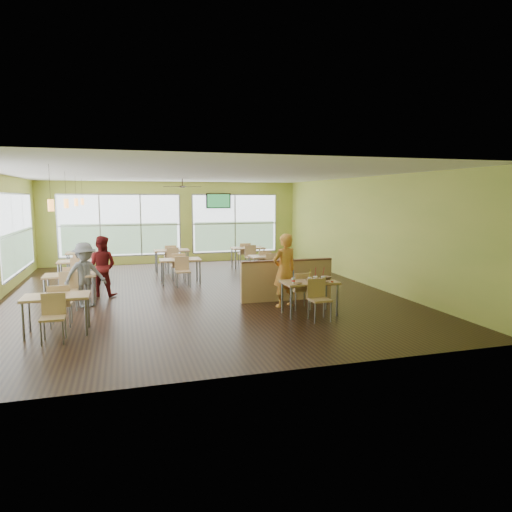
% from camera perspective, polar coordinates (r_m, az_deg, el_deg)
% --- Properties ---
extents(room, '(12.00, 12.04, 3.20)m').
position_cam_1_polar(room, '(12.40, -7.30, 2.69)').
color(room, black).
rests_on(room, ground).
extents(window_bays, '(9.24, 10.24, 2.38)m').
position_cam_1_polar(window_bays, '(15.34, -18.98, 2.77)').
color(window_bays, white).
rests_on(window_bays, room).
extents(main_table, '(1.22, 1.52, 0.87)m').
position_cam_1_polar(main_table, '(10.21, 6.72, -3.80)').
color(main_table, tan).
rests_on(main_table, floor).
extents(half_wall_divider, '(2.40, 0.14, 1.04)m').
position_cam_1_polar(half_wall_divider, '(11.55, 3.89, -3.00)').
color(half_wall_divider, tan).
rests_on(half_wall_divider, floor).
extents(dining_tables, '(6.92, 8.72, 0.87)m').
position_cam_1_polar(dining_tables, '(14.08, -12.57, -0.84)').
color(dining_tables, tan).
rests_on(dining_tables, floor).
extents(pendant_lights, '(0.11, 7.31, 0.86)m').
position_cam_1_polar(pendant_lights, '(12.94, -22.07, 6.19)').
color(pendant_lights, '#2D2119').
rests_on(pendant_lights, ceiling).
extents(ceiling_fan, '(1.25, 1.25, 0.29)m').
position_cam_1_polar(ceiling_fan, '(15.33, -9.19, 8.57)').
color(ceiling_fan, '#2D2119').
rests_on(ceiling_fan, ceiling).
extents(tv_backwall, '(1.00, 0.07, 0.60)m').
position_cam_1_polar(tv_backwall, '(18.48, -4.72, 6.89)').
color(tv_backwall, black).
rests_on(tv_backwall, wall_back).
extents(man_plaid, '(0.73, 0.58, 1.75)m').
position_cam_1_polar(man_plaid, '(10.83, 3.59, -1.80)').
color(man_plaid, '#E05818').
rests_on(man_plaid, floor).
extents(patron_maroon, '(0.95, 0.86, 1.60)m').
position_cam_1_polar(patron_maroon, '(12.66, -18.71, -1.20)').
color(patron_maroon, '#5D1212').
rests_on(patron_maroon, floor).
extents(patron_grey, '(1.15, 0.93, 1.54)m').
position_cam_1_polar(patron_grey, '(11.56, -20.61, -2.20)').
color(patron_grey, slate).
rests_on(patron_grey, floor).
extents(cup_blue, '(0.09, 0.09, 0.31)m').
position_cam_1_polar(cup_blue, '(9.89, 4.70, -3.06)').
color(cup_blue, white).
rests_on(cup_blue, main_table).
extents(cup_yellow, '(0.09, 0.09, 0.33)m').
position_cam_1_polar(cup_yellow, '(9.97, 6.74, -2.98)').
color(cup_yellow, white).
rests_on(cup_yellow, main_table).
extents(cup_red_near, '(0.10, 0.10, 0.36)m').
position_cam_1_polar(cup_red_near, '(10.04, 7.43, -2.89)').
color(cup_red_near, white).
rests_on(cup_red_near, main_table).
extents(cup_red_far, '(0.10, 0.10, 0.36)m').
position_cam_1_polar(cup_red_far, '(10.09, 8.40, -2.86)').
color(cup_red_far, white).
rests_on(cup_red_far, main_table).
extents(food_basket, '(0.26, 0.26, 0.06)m').
position_cam_1_polar(food_basket, '(10.50, 8.73, -2.68)').
color(food_basket, black).
rests_on(food_basket, main_table).
extents(ketchup_cup, '(0.06, 0.06, 0.02)m').
position_cam_1_polar(ketchup_cup, '(10.13, 9.50, -3.19)').
color(ketchup_cup, '#A21C00').
rests_on(ketchup_cup, main_table).
extents(wrapper_left, '(0.20, 0.18, 0.04)m').
position_cam_1_polar(wrapper_left, '(9.83, 5.34, -3.38)').
color(wrapper_left, '#9F784D').
rests_on(wrapper_left, main_table).
extents(wrapper_mid, '(0.23, 0.22, 0.04)m').
position_cam_1_polar(wrapper_mid, '(10.23, 6.65, -2.96)').
color(wrapper_mid, '#9F784D').
rests_on(wrapper_mid, main_table).
extents(wrapper_right, '(0.13, 0.11, 0.03)m').
position_cam_1_polar(wrapper_right, '(10.05, 8.79, -3.23)').
color(wrapper_right, '#9F784D').
rests_on(wrapper_right, main_table).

